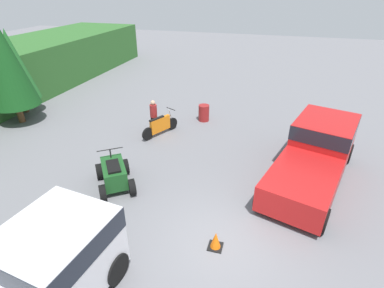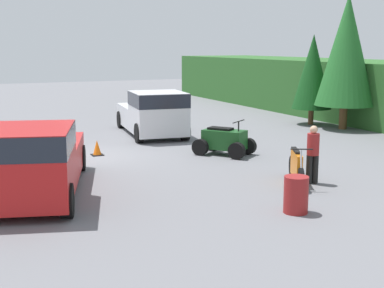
{
  "view_description": "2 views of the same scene",
  "coord_description": "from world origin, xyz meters",
  "px_view_note": "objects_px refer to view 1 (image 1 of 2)",
  "views": [
    {
      "loc": [
        -6.28,
        -0.96,
        6.69
      ],
      "look_at": [
        3.88,
        1.99,
        0.95
      ],
      "focal_mm": 28.0,
      "sensor_mm": 36.0,
      "label": 1
    },
    {
      "loc": [
        18.35,
        -4.69,
        3.89
      ],
      "look_at": [
        3.88,
        1.99,
        0.95
      ],
      "focal_mm": 50.0,
      "sensor_mm": 36.0,
      "label": 2
    }
  ],
  "objects_px": {
    "steel_barrel": "(204,113)",
    "quad_atv": "(114,174)",
    "dirt_bike": "(160,126)",
    "pickup_truck_red": "(317,151)",
    "traffic_cone": "(216,240)",
    "rider_person": "(154,115)"
  },
  "relations": [
    {
      "from": "steel_barrel",
      "to": "quad_atv",
      "type": "bearing_deg",
      "value": 165.94
    },
    {
      "from": "dirt_bike",
      "to": "steel_barrel",
      "type": "xyz_separation_m",
      "value": [
        2.26,
        -1.63,
        -0.04
      ]
    },
    {
      "from": "pickup_truck_red",
      "to": "steel_barrel",
      "type": "distance_m",
      "value": 6.66
    },
    {
      "from": "dirt_bike",
      "to": "traffic_cone",
      "type": "bearing_deg",
      "value": -120.08
    },
    {
      "from": "steel_barrel",
      "to": "dirt_bike",
      "type": "bearing_deg",
      "value": 144.16
    },
    {
      "from": "pickup_truck_red",
      "to": "rider_person",
      "type": "height_order",
      "value": "pickup_truck_red"
    },
    {
      "from": "pickup_truck_red",
      "to": "steel_barrel",
      "type": "relative_size",
      "value": 7.05
    },
    {
      "from": "pickup_truck_red",
      "to": "dirt_bike",
      "type": "xyz_separation_m",
      "value": [
        1.59,
        7.03,
        -0.56
      ]
    },
    {
      "from": "pickup_truck_red",
      "to": "traffic_cone",
      "type": "relative_size",
      "value": 11.27
    },
    {
      "from": "dirt_bike",
      "to": "traffic_cone",
      "type": "height_order",
      "value": "dirt_bike"
    },
    {
      "from": "dirt_bike",
      "to": "steel_barrel",
      "type": "bearing_deg",
      "value": -9.27
    },
    {
      "from": "traffic_cone",
      "to": "steel_barrel",
      "type": "height_order",
      "value": "steel_barrel"
    },
    {
      "from": "quad_atv",
      "to": "rider_person",
      "type": "distance_m",
      "value": 4.68
    },
    {
      "from": "quad_atv",
      "to": "dirt_bike",
      "type": "bearing_deg",
      "value": -36.8
    },
    {
      "from": "pickup_truck_red",
      "to": "rider_person",
      "type": "distance_m",
      "value": 7.65
    },
    {
      "from": "rider_person",
      "to": "dirt_bike",
      "type": "bearing_deg",
      "value": -103.54
    },
    {
      "from": "pickup_truck_red",
      "to": "quad_atv",
      "type": "bearing_deg",
      "value": 128.82
    },
    {
      "from": "dirt_bike",
      "to": "traffic_cone",
      "type": "distance_m",
      "value": 7.54
    },
    {
      "from": "rider_person",
      "to": "traffic_cone",
      "type": "height_order",
      "value": "rider_person"
    },
    {
      "from": "pickup_truck_red",
      "to": "dirt_bike",
      "type": "height_order",
      "value": "pickup_truck_red"
    },
    {
      "from": "quad_atv",
      "to": "traffic_cone",
      "type": "relative_size",
      "value": 4.29
    },
    {
      "from": "quad_atv",
      "to": "steel_barrel",
      "type": "relative_size",
      "value": 2.68
    }
  ]
}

